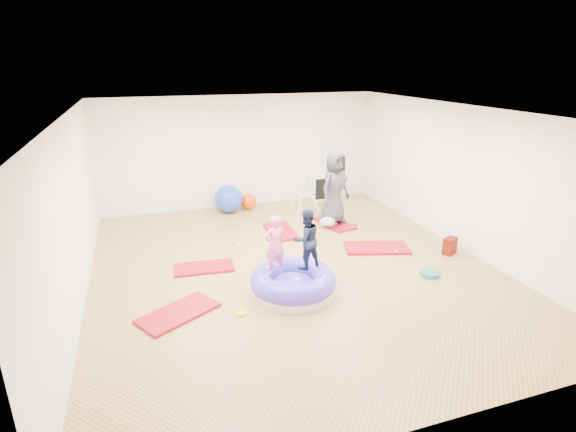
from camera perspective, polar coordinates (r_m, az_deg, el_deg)
name	(u,v)px	position (r m, az deg, el deg)	size (l,w,h in m)	color
room	(294,194)	(7.76, 0.71, 2.80)	(7.01, 8.01, 2.81)	tan
gym_mat_front_left	(178,313)	(7.03, -13.74, -11.89)	(1.17, 0.59, 0.05)	#AF0115
gym_mat_mid_left	(204,268)	(8.35, -10.61, -6.45)	(1.06, 0.53, 0.04)	#AF0115
gym_mat_center_back	(281,231)	(9.90, -0.90, -1.93)	(1.11, 0.56, 0.05)	#AF0115
gym_mat_right	(377,248)	(9.20, 11.20, -3.99)	(1.26, 0.63, 0.05)	#AF0115
gym_mat_rear_right	(335,223)	(10.43, 5.95, -0.92)	(1.06, 0.53, 0.04)	#AF0115
inflatable_cushion	(293,283)	(7.35, 0.63, -8.52)	(1.40, 1.40, 0.44)	silver
child_pink	(275,242)	(7.02, -1.70, -3.35)	(0.36, 0.24, 0.98)	pink
child_navy	(306,237)	(7.22, 2.31, -2.62)	(0.49, 0.38, 1.01)	#182039
adult_caregiver	(335,188)	(10.18, 5.94, 3.61)	(0.81, 0.53, 1.66)	#383B45
infant	(328,222)	(10.11, 5.11, -0.74)	(0.37, 0.37, 0.22)	#9BCDF7
ball_pit_balls	(319,237)	(9.55, 3.95, -2.69)	(3.00, 2.09, 0.08)	red
exercise_ball_blue	(229,199)	(11.18, -7.55, 2.16)	(0.69, 0.69, 0.69)	#2545B8
exercise_ball_orange	(248,201)	(11.43, -5.05, 1.85)	(0.40, 0.40, 0.40)	#F54608
infant_play_gym	(305,201)	(11.11, 2.16, 1.98)	(0.60, 0.56, 0.46)	white
cube_shelf	(323,187)	(12.21, 4.49, 3.65)	(0.66, 0.33, 0.66)	white
balance_disc	(430,274)	(8.34, 17.55, -6.98)	(0.34, 0.34, 0.08)	#1C6D7B
backpack	(450,246)	(9.31, 19.85, -3.59)	(0.29, 0.18, 0.33)	#A91A05
yellow_toy	(241,313)	(6.89, -6.00, -12.17)	(0.19, 0.19, 0.03)	#F6B30A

